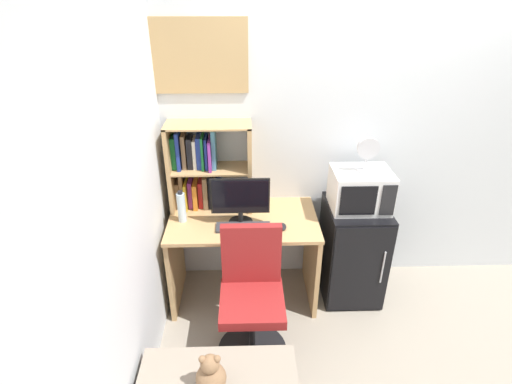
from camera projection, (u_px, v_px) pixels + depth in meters
wall_back at (411, 138)px, 3.21m from camera, size 6.40×0.04×2.60m
wall_left at (92, 270)px, 1.73m from camera, size 0.04×4.40×2.60m
desk at (244, 244)px, 3.22m from camera, size 1.16×0.67×0.77m
hutch_bookshelf at (202, 168)px, 3.13m from camera, size 0.65×0.27×0.71m
monitor at (240, 200)px, 2.95m from camera, size 0.44×0.18×0.38m
keyboard at (243, 227)px, 2.98m from camera, size 0.41×0.13×0.02m
computer_mouse at (282, 227)px, 2.98m from camera, size 0.06×0.10×0.03m
water_bottle at (181, 207)px, 3.02m from camera, size 0.06×0.06×0.26m
mini_fridge at (352, 250)px, 3.33m from camera, size 0.47×0.56×0.84m
microwave at (360, 190)px, 3.06m from camera, size 0.44×0.36×0.31m
desk_fan at (368, 152)px, 2.91m from camera, size 0.16×0.11×0.27m
desk_chair at (252, 302)px, 2.77m from camera, size 0.50×0.50×0.98m
teddy_bear at (211, 375)px, 2.11m from camera, size 0.17×0.17×0.25m
wall_corkboard at (198, 56)px, 2.84m from camera, size 0.72×0.02×0.53m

